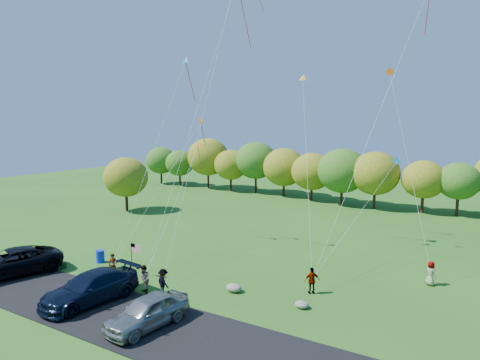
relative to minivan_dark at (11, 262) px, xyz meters
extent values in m
plane|color=#245819|center=(11.83, 3.35, -1.02)|extent=(140.00, 140.00, 0.00)
cube|color=black|center=(11.83, -0.65, -0.99)|extent=(44.00, 6.00, 0.06)
cylinder|color=#381F14|center=(-22.94, 43.26, 0.41)|extent=(0.36, 0.36, 2.85)
ellipsoid|color=#31681A|center=(-22.94, 43.26, 4.08)|extent=(6.91, 6.91, 6.22)
cylinder|color=#381F14|center=(-17.38, 40.58, 0.12)|extent=(0.36, 0.36, 2.28)
ellipsoid|color=#31681A|center=(-17.38, 40.58, 3.22)|extent=(6.04, 6.04, 5.44)
cylinder|color=#381F14|center=(-12.68, 42.93, 0.19)|extent=(0.36, 0.36, 2.41)
ellipsoid|color=#31681A|center=(-12.68, 42.93, 3.24)|extent=(5.69, 5.69, 5.12)
cylinder|color=#381F14|center=(-8.61, 40.58, 0.53)|extent=(0.36, 0.36, 3.10)
ellipsoid|color=#235B18|center=(-8.61, 40.58, 4.03)|extent=(6.01, 6.01, 5.41)
cylinder|color=#381F14|center=(-2.91, 43.15, 0.47)|extent=(0.36, 0.36, 2.98)
ellipsoid|color=#31681A|center=(-2.91, 43.15, 4.20)|extent=(6.89, 6.89, 6.20)
cylinder|color=#381F14|center=(1.62, 42.20, 0.24)|extent=(0.36, 0.36, 2.53)
ellipsoid|color=#235B18|center=(1.62, 42.20, 3.16)|extent=(5.09, 5.09, 4.58)
cylinder|color=#381F14|center=(6.27, 42.94, 0.12)|extent=(0.36, 0.36, 2.28)
ellipsoid|color=#31681A|center=(6.27, 42.94, 3.00)|extent=(5.37, 5.37, 4.83)
cylinder|color=#381F14|center=(12.17, 42.18, 0.50)|extent=(0.36, 0.36, 3.04)
ellipsoid|color=#31681A|center=(12.17, 42.18, 4.32)|extent=(7.08, 7.08, 6.37)
cylinder|color=#381F14|center=(16.44, 39.98, 0.38)|extent=(0.36, 0.36, 2.81)
ellipsoid|color=#31681A|center=(16.44, 39.98, 3.83)|extent=(6.30, 6.30, 5.67)
cylinder|color=#381F14|center=(22.26, 39.98, 0.47)|extent=(0.36, 0.36, 2.99)
ellipsoid|color=#31681A|center=(22.26, 39.98, 3.91)|extent=(5.96, 5.96, 5.36)
cylinder|color=#381F14|center=(26.91, 41.98, 0.24)|extent=(0.36, 0.36, 2.51)
ellipsoid|color=#235B18|center=(26.91, 41.98, 3.52)|extent=(6.24, 6.24, 5.62)
cylinder|color=#381F14|center=(-10.17, 21.35, 0.28)|extent=(0.36, 0.36, 2.60)
ellipsoid|color=#31681A|center=(-10.17, 21.35, 3.40)|extent=(5.60, 5.60, 5.04)
imported|color=black|center=(0.00, 0.00, 0.00)|extent=(5.10, 7.54, 1.92)
imported|color=black|center=(8.94, -0.26, -0.03)|extent=(3.30, 6.64, 1.85)
imported|color=gray|center=(14.29, -0.87, -0.09)|extent=(2.59, 5.28, 1.73)
imported|color=#4C4C59|center=(6.64, 3.67, -0.15)|extent=(0.75, 0.73, 1.74)
imported|color=#4C4C59|center=(10.77, 2.55, -0.06)|extent=(1.18, 1.13, 1.92)
imported|color=#4C4C59|center=(12.03, 3.03, -0.14)|extent=(1.29, 0.99, 1.76)
imported|color=#4C4C59|center=(20.25, 8.31, -0.13)|extent=(1.07, 1.01, 1.78)
imported|color=#4C4C59|center=(26.75, 13.97, -0.17)|extent=(0.99, 0.93, 1.70)
cube|color=#133518|center=(1.13, 2.95, -0.58)|extent=(1.86, 0.62, 0.06)
cube|color=#133518|center=(1.13, 2.76, -0.26)|extent=(1.85, 0.56, 0.58)
cube|color=#133518|center=(0.34, 2.95, -0.80)|extent=(0.21, 0.48, 0.44)
cube|color=#133518|center=(1.92, 2.95, -0.80)|extent=(0.21, 0.48, 0.44)
cylinder|color=#0D25CA|center=(3.19, 5.48, -0.52)|extent=(0.67, 0.67, 1.00)
cylinder|color=black|center=(7.74, 4.47, 0.26)|extent=(0.05, 0.05, 2.56)
cube|color=red|center=(8.20, 4.47, 1.18)|extent=(0.92, 0.61, 0.02)
cube|color=navy|center=(7.92, 4.48, 1.36)|extent=(0.37, 0.02, 0.29)
ellipsoid|color=gray|center=(15.67, 5.89, -0.75)|extent=(1.10, 0.86, 0.55)
ellipsoid|color=gray|center=(20.58, 5.86, -0.80)|extent=(0.86, 0.72, 0.45)
cone|color=blue|center=(7.18, 11.86, 15.37)|extent=(0.86, 0.43, 0.79)
cone|color=orange|center=(15.55, 17.24, 13.98)|extent=(0.80, 0.42, 0.72)
cube|color=#DC5D0F|center=(22.95, 16.05, 13.92)|extent=(0.70, 0.20, 0.70)
cube|color=orange|center=(6.70, 14.58, 10.38)|extent=(0.70, 0.38, 0.75)
cube|color=#168ADE|center=(22.67, 21.51, 6.91)|extent=(0.76, 0.23, 0.75)
cone|color=red|center=(6.31, 14.63, 8.09)|extent=(0.77, 0.60, 0.68)
camera|label=1|loc=(30.17, -17.30, 10.13)|focal=32.00mm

